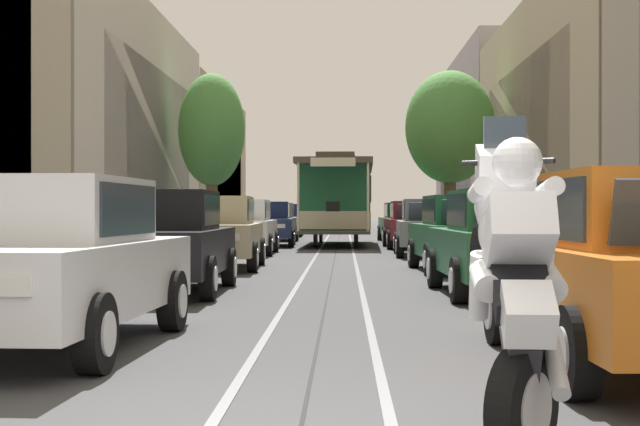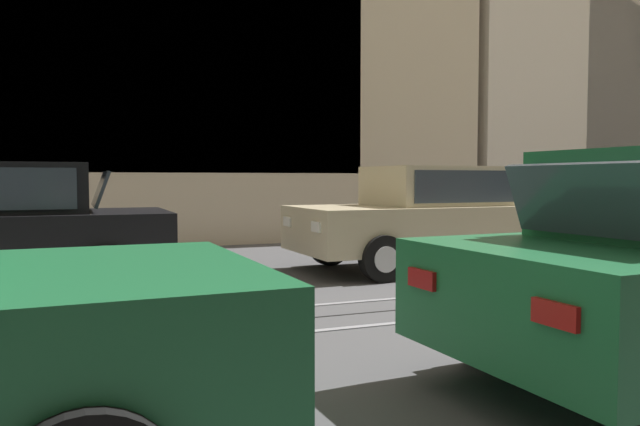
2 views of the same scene
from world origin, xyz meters
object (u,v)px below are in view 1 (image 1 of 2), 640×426
Objects in this scene: cable_car_trolley at (337,200)px; pedestrian_on_left_pavement at (542,224)px; parked_car_green_mid_right at (464,233)px; street_tree_kerb_left_second at (212,131)px; parked_car_navy_far_left at (283,220)px; motorcycle_with_rider at (513,270)px; parked_car_white_fourth_left at (242,227)px; parked_car_grey_fourth_right at (430,227)px; parked_car_navy_fifth_left at (267,224)px; parked_car_grey_sixth_left at (275,221)px; pedestrian_on_right_pavement at (491,219)px; parked_car_maroon_fifth_right at (414,224)px; parked_car_green_second_right at (505,242)px; parked_car_white_near_left at (47,262)px; parked_car_black_second_left at (163,241)px; parked_car_green_sixth_right at (404,222)px; parked_car_beige_mid_left at (216,232)px; street_tree_kerb_right_second at (450,128)px.

cable_car_trolley reaches higher than pedestrian_on_left_pavement.
parked_car_green_mid_right is 0.66× the size of street_tree_kerb_left_second.
pedestrian_on_left_pavement is at bearing -69.01° from parked_car_navy_far_left.
street_tree_kerb_left_second is 3.64× the size of motorcycle_with_rider.
parked_car_white_fourth_left is at bearing 163.11° from pedestrian_on_left_pavement.
motorcycle_with_rider reaches higher than parked_car_grey_fourth_right.
parked_car_grey_fourth_right is 3.20m from pedestrian_on_left_pavement.
parked_car_navy_fifth_left is 6.42m from parked_car_grey_sixth_left.
parked_car_grey_sixth_left is at bearing 117.96° from pedestrian_on_left_pavement.
parked_car_green_mid_right is 18.02m from pedestrian_on_right_pavement.
parked_car_white_fourth_left is 1.00× the size of parked_car_maroon_fifth_right.
parked_car_white_fourth_left is at bearing 111.93° from parked_car_green_second_right.
parked_car_white_fourth_left is 7.02m from parked_car_maroon_fifth_right.
parked_car_maroon_fifth_right is (5.10, 23.52, 0.00)m from parked_car_white_near_left.
parked_car_black_second_left and parked_car_navy_far_left have the same top height.
parked_car_green_mid_right is 1.00× the size of parked_car_grey_fourth_right.
parked_car_navy_fifth_left is 2.65× the size of pedestrian_on_right_pavement.
motorcycle_with_rider reaches higher than parked_car_green_second_right.
parked_car_navy_fifth_left is at bearing 87.93° from parked_car_white_fourth_left.
pedestrian_on_right_pavement reaches higher than parked_car_grey_sixth_left.
parked_car_maroon_fifth_right is at bearing -49.25° from cable_car_trolley.
parked_car_navy_far_left is at bearing 101.62° from parked_car_green_mid_right.
pedestrian_on_right_pavement is (3.33, -1.23, 0.14)m from parked_car_green_sixth_right.
parked_car_green_mid_right is 2.39× the size of motorcycle_with_rider.
motorcycle_with_rider is at bearing -76.70° from parked_car_beige_mid_left.
parked_car_grey_fourth_right is at bearing -72.63° from cable_car_trolley.
motorcycle_with_rider is at bearing -82.80° from parked_car_navy_fifth_left.
parked_car_grey_sixth_left is at bearing 47.60° from street_tree_kerb_left_second.
motorcycle_with_rider is at bearing -98.51° from pedestrian_on_right_pavement.
street_tree_kerb_left_second reaches higher than parked_car_grey_fourth_right.
cable_car_trolley is (2.54, 14.46, 0.86)m from parked_car_beige_mid_left.
parked_car_maroon_fifth_right is 6.35m from pedestrian_on_right_pavement.
parked_car_grey_fourth_right is (5.21, 12.12, 0.00)m from parked_car_black_second_left.
parked_car_beige_mid_left is 19.51m from street_tree_kerb_right_second.
parked_car_beige_mid_left is at bearing -99.97° from cable_car_trolley.
street_tree_kerb_right_second reaches higher than parked_car_maroon_fifth_right.
parked_car_black_second_left is 23.68m from street_tree_kerb_left_second.
parked_car_maroon_fifth_right is 2.36× the size of motorcycle_with_rider.
parked_car_beige_mid_left is 2.64× the size of pedestrian_on_right_pavement.
parked_car_white_fourth_left is 2.36× the size of motorcycle_with_rider.
parked_car_navy_far_left is at bearing 105.29° from parked_car_grey_fourth_right.
parked_car_grey_fourth_right is at bearing -98.93° from street_tree_kerb_right_second.
parked_car_navy_fifth_left is 0.65× the size of street_tree_kerb_left_second.
parked_car_black_second_left is 0.99× the size of parked_car_navy_fifth_left.
parked_car_green_mid_right is at bearing -89.86° from parked_car_green_sixth_right.
cable_car_trolley is (2.73, 7.59, 0.86)m from parked_car_white_fourth_left.
parked_car_green_sixth_right is 3.56m from pedestrian_on_right_pavement.
parked_car_beige_mid_left is at bearing -131.16° from parked_car_grey_fourth_right.
parked_car_navy_far_left is at bearing 110.52° from parked_car_maroon_fifth_right.
cable_car_trolley reaches higher than parked_car_white_near_left.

